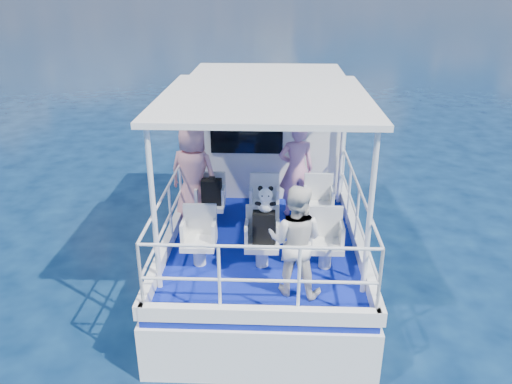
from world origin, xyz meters
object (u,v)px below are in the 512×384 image
(passenger_port_fwd, at_px, (193,174))
(panda, at_px, (266,199))
(passenger_stbd_aft, at_px, (295,241))
(backpack_center, at_px, (264,228))

(passenger_port_fwd, bearing_deg, panda, 145.66)
(passenger_stbd_aft, xyz_separation_m, panda, (-0.39, 0.64, 0.29))
(passenger_port_fwd, relative_size, panda, 4.51)
(backpack_center, height_order, panda, panda)
(passenger_stbd_aft, relative_size, backpack_center, 3.20)
(backpack_center, bearing_deg, passenger_stbd_aft, -56.08)
(passenger_port_fwd, xyz_separation_m, backpack_center, (1.20, -1.44, -0.23))
(passenger_port_fwd, xyz_separation_m, panda, (1.22, -1.42, 0.19))
(passenger_port_fwd, relative_size, backpack_center, 3.61)
(backpack_center, bearing_deg, passenger_port_fwd, 129.82)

